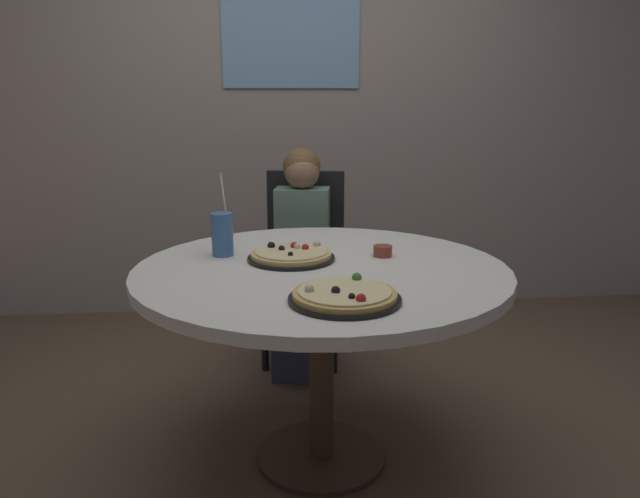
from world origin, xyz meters
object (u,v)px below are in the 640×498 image
at_px(chair_wooden, 304,254).
at_px(pizza_veggie, 291,255).
at_px(soda_cup, 222,234).
at_px(diner_child, 301,273).
at_px(sauce_bowl, 383,251).
at_px(dining_table, 321,291).
at_px(pizza_cheese, 345,296).

distance_m(chair_wooden, pizza_veggie, 0.95).
xyz_separation_m(pizza_veggie, soda_cup, (-0.25, 0.09, 0.06)).
xyz_separation_m(diner_child, sauce_bowl, (0.25, -0.72, 0.29)).
xyz_separation_m(dining_table, sauce_bowl, (0.24, 0.12, 0.11)).
xyz_separation_m(chair_wooden, sauce_bowl, (0.22, -0.90, 0.24)).
xyz_separation_m(dining_table, soda_cup, (-0.35, 0.19, 0.17)).
bearing_deg(pizza_cheese, soda_cup, 123.51).
distance_m(dining_table, pizza_cheese, 0.40).
relative_size(chair_wooden, pizza_veggie, 3.00).
bearing_deg(diner_child, sauce_bowl, -70.75).
height_order(pizza_cheese, sauce_bowl, pizza_cheese).
height_order(diner_child, soda_cup, diner_child).
distance_m(dining_table, diner_child, 0.86).
relative_size(chair_wooden, pizza_cheese, 2.88).
xyz_separation_m(pizza_veggie, sauce_bowl, (0.34, 0.02, 0.00)).
xyz_separation_m(chair_wooden, pizza_cheese, (0.01, -1.40, 0.24)).
bearing_deg(dining_table, diner_child, 90.89).
distance_m(dining_table, pizza_veggie, 0.18).
xyz_separation_m(dining_table, chair_wooden, (0.02, 1.02, -0.13)).
bearing_deg(sauce_bowl, pizza_cheese, -113.11).
bearing_deg(dining_table, soda_cup, 151.62).
bearing_deg(soda_cup, chair_wooden, 66.33).
distance_m(pizza_cheese, soda_cup, 0.68).
distance_m(diner_child, pizza_cheese, 1.25).
bearing_deg(sauce_bowl, soda_cup, 172.97).
distance_m(dining_table, chair_wooden, 1.03).
bearing_deg(chair_wooden, dining_table, -90.89).
distance_m(pizza_cheese, sauce_bowl, 0.54).
bearing_deg(diner_child, dining_table, -89.11).
xyz_separation_m(pizza_veggie, pizza_cheese, (0.13, -0.48, -0.00)).
xyz_separation_m(pizza_cheese, sauce_bowl, (0.21, 0.50, 0.00)).
xyz_separation_m(soda_cup, sauce_bowl, (0.59, -0.07, -0.06)).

